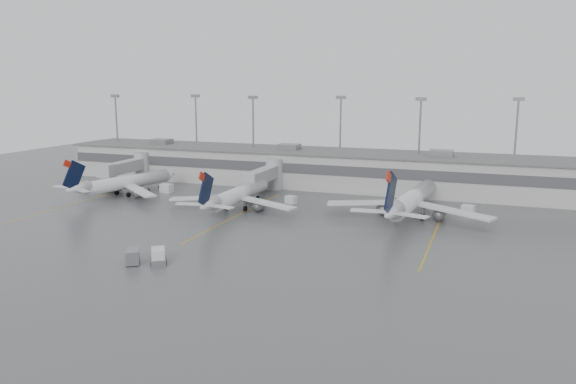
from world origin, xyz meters
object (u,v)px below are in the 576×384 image
(jet_far_left, at_px, (124,182))
(jet_mid_left, at_px, (237,195))
(jet_mid_right, at_px, (411,200))
(baggage_tug, at_px, (158,258))

(jet_far_left, distance_m, jet_mid_left, 28.62)
(jet_mid_right, relative_size, baggage_tug, 8.88)
(jet_far_left, bearing_deg, baggage_tug, -32.44)
(jet_far_left, distance_m, baggage_tug, 48.80)
(baggage_tug, bearing_deg, jet_mid_left, 63.48)
(jet_far_left, xyz_separation_m, jet_mid_left, (28.34, -4.02, 0.03))
(jet_mid_right, distance_m, baggage_tug, 46.72)
(jet_mid_left, relative_size, baggage_tug, 7.73)
(jet_mid_right, bearing_deg, jet_mid_left, -165.87)
(jet_mid_left, distance_m, jet_mid_right, 32.24)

